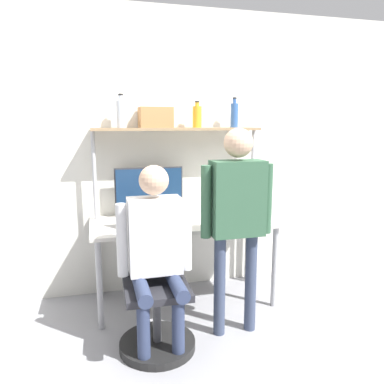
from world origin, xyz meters
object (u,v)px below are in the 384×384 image
at_px(cell_phone, 169,226).
at_px(bottle_blue, 234,115).
at_px(person_seated, 156,244).
at_px(storage_box, 155,117).
at_px(bottle_clear, 121,113).
at_px(monitor, 149,189).
at_px(person_standing, 237,207).
at_px(office_chair, 156,308).
at_px(laptop, 136,222).
at_px(bottle_amber, 197,116).

height_order(cell_phone, bottle_blue, bottle_blue).
height_order(person_seated, storage_box, storage_box).
bearing_deg(bottle_clear, storage_box, 0.00).
relative_size(monitor, person_standing, 0.40).
xyz_separation_m(cell_phone, bottle_clear, (-0.33, 0.41, 0.94)).
bearing_deg(bottle_clear, office_chair, -80.95).
bearing_deg(person_seated, storage_box, 79.96).
height_order(monitor, office_chair, monitor).
relative_size(laptop, cell_phone, 2.02).
height_order(bottle_amber, storage_box, bottle_amber).
xyz_separation_m(person_seated, bottle_blue, (0.93, 0.93, 0.91)).
relative_size(laptop, storage_box, 1.03).
relative_size(monitor, bottle_blue, 2.26).
distance_m(cell_phone, office_chair, 0.70).
relative_size(office_chair, bottle_clear, 3.21).
bearing_deg(person_standing, bottle_amber, 95.26).
distance_m(person_standing, bottle_clear, 1.35).
relative_size(cell_phone, person_seated, 0.11).
bearing_deg(person_standing, bottle_blue, 71.05).
height_order(bottle_blue, bottle_clear, bottle_clear).
relative_size(laptop, bottle_amber, 1.25).
bearing_deg(person_seated, laptop, 98.13).
height_order(laptop, office_chair, laptop).
distance_m(monitor, bottle_blue, 1.07).
bearing_deg(office_chair, cell_phone, 67.44).
bearing_deg(office_chair, bottle_amber, 57.70).
relative_size(laptop, office_chair, 0.32).
height_order(person_standing, bottle_blue, bottle_blue).
height_order(person_seated, bottle_amber, bottle_amber).
relative_size(person_standing, bottle_amber, 6.64).
distance_m(monitor, cell_phone, 0.51).
height_order(bottle_amber, bottle_blue, bottle_blue).
distance_m(laptop, bottle_clear, 0.98).
xyz_separation_m(laptop, bottle_clear, (-0.06, 0.39, 0.89)).
relative_size(monitor, bottle_amber, 2.63).
relative_size(person_seated, storage_box, 4.63).
relative_size(laptop, person_seated, 0.22).
bearing_deg(person_seated, monitor, 84.16).
distance_m(person_seated, bottle_blue, 1.60).
xyz_separation_m(person_standing, bottle_blue, (0.29, 0.85, 0.70)).
relative_size(monitor, storage_box, 2.17).
bearing_deg(bottle_clear, bottle_amber, 0.00).
bearing_deg(cell_phone, person_standing, -44.69).
relative_size(laptop, person_standing, 0.19).
bearing_deg(person_standing, monitor, 122.01).
distance_m(laptop, storage_box, 0.97).
relative_size(laptop, bottle_blue, 1.08).
xyz_separation_m(bottle_amber, bottle_clear, (-0.70, 0.00, 0.02)).
height_order(laptop, person_seated, person_seated).
height_order(laptop, person_standing, person_standing).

